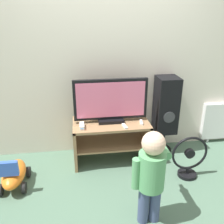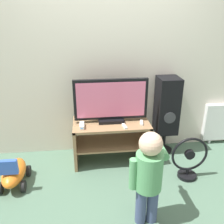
% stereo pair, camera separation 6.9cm
% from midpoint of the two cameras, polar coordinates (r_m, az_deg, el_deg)
% --- Properties ---
extents(ground_plane, '(16.00, 16.00, 0.00)m').
position_cam_midpoint_polar(ground_plane, '(3.21, 0.95, -13.04)').
color(ground_plane, '#4C6B56').
extents(wall_back, '(10.00, 0.06, 2.60)m').
position_cam_midpoint_polar(wall_back, '(3.24, -0.27, 12.46)').
color(wall_back, silver).
rests_on(wall_back, ground_plane).
extents(tv_stand, '(0.96, 0.50, 0.54)m').
position_cam_midpoint_polar(tv_stand, '(3.24, 0.41, -5.39)').
color(tv_stand, '#93704C').
rests_on(tv_stand, ground_plane).
extents(television, '(0.91, 0.20, 0.55)m').
position_cam_midpoint_polar(television, '(3.07, 0.38, 2.46)').
color(television, black).
rests_on(television, tv_stand).
extents(game_console, '(0.05, 0.16, 0.05)m').
position_cam_midpoint_polar(game_console, '(3.02, -6.25, -3.11)').
color(game_console, white).
rests_on(game_console, tv_stand).
extents(remote_primary, '(0.05, 0.13, 0.03)m').
position_cam_midpoint_polar(remote_primary, '(3.13, 7.38, -2.46)').
color(remote_primary, white).
rests_on(remote_primary, tv_stand).
extents(remote_secondary, '(0.05, 0.13, 0.03)m').
position_cam_midpoint_polar(remote_secondary, '(3.02, 3.54, -3.29)').
color(remote_secondary, white).
rests_on(remote_secondary, tv_stand).
extents(child, '(0.36, 0.52, 0.94)m').
position_cam_midpoint_polar(child, '(2.27, 9.30, -13.27)').
color(child, '#3F4C72').
rests_on(child, ground_plane).
extents(speaker_tower, '(0.28, 0.31, 1.06)m').
position_cam_midpoint_polar(speaker_tower, '(3.39, 12.99, 1.17)').
color(speaker_tower, black).
rests_on(speaker_tower, ground_plane).
extents(floor_fan, '(0.43, 0.22, 0.53)m').
position_cam_midpoint_polar(floor_fan, '(3.10, 17.80, -10.39)').
color(floor_fan, black).
rests_on(floor_fan, ground_plane).
extents(ride_on_toy, '(0.28, 0.53, 0.41)m').
position_cam_midpoint_polar(ride_on_toy, '(3.09, -20.91, -12.83)').
color(ride_on_toy, orange).
rests_on(ride_on_toy, ground_plane).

